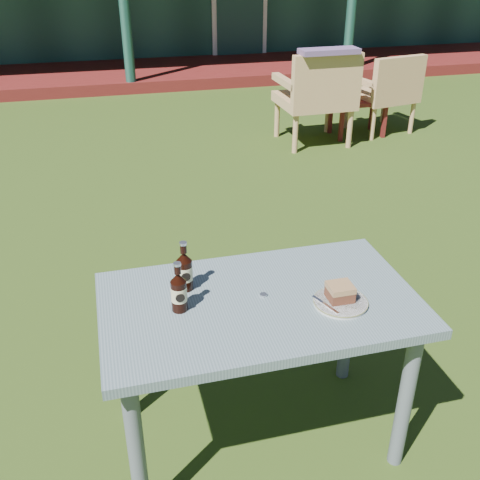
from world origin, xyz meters
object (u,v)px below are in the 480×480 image
object	(u,v)px
cola_bottle_near	(185,271)
side_table	(358,104)
cola_bottle_far	(179,291)
cafe_table	(259,321)
plate	(341,302)
armchair_right	(387,89)
cake_slice	(340,292)
armchair_left	(318,93)

from	to	relation	value
cola_bottle_near	side_table	xyz separation A→B (m)	(2.50, 3.69, -0.46)
side_table	cola_bottle_far	bearing A→B (deg)	-123.61
cafe_table	side_table	world-z (taller)	cafe_table
plate	cola_bottle_far	size ratio (longest dim) A/B	1.02
armchair_right	side_table	xyz separation A→B (m)	(-0.33, -0.02, -0.14)
cafe_table	armchair_right	bearing A→B (deg)	56.36
cola_bottle_near	cafe_table	bearing A→B (deg)	-28.98
cola_bottle_far	cake_slice	bearing A→B (deg)	-9.71
cola_bottle_near	cake_slice	bearing A→B (deg)	-23.18
armchair_left	armchair_right	size ratio (longest dim) A/B	1.13
cola_bottle_near	side_table	distance (m)	4.48
plate	side_table	world-z (taller)	plate
cola_bottle_far	armchair_right	xyz separation A→B (m)	(2.87, 3.84, -0.32)
plate	armchair_right	size ratio (longest dim) A/B	0.24
cake_slice	cola_bottle_near	distance (m)	0.59
cola_bottle_near	plate	bearing A→B (deg)	-24.52
cake_slice	cola_bottle_far	bearing A→B (deg)	170.29
cola_bottle_far	side_table	size ratio (longest dim) A/B	0.33
cake_slice	cola_bottle_near	xyz separation A→B (m)	(-0.54, 0.23, 0.04)
plate	cafe_table	bearing A→B (deg)	159.87
plate	cola_bottle_far	world-z (taller)	cola_bottle_far
plate	armchair_left	xyz separation A→B (m)	(1.40, 3.75, -0.19)
cola_bottle_near	armchair_left	world-z (taller)	armchair_left
cafe_table	cola_bottle_near	xyz separation A→B (m)	(-0.26, 0.14, 0.18)
armchair_left	cafe_table	bearing A→B (deg)	-114.77
plate	armchair_left	world-z (taller)	armchair_left
cafe_table	cola_bottle_near	bearing A→B (deg)	151.02
cola_bottle_far	armchair_right	size ratio (longest dim) A/B	0.23
armchair_right	side_table	bearing A→B (deg)	-176.88
armchair_left	armchair_right	xyz separation A→B (m)	(0.88, 0.21, -0.06)
cake_slice	armchair_right	size ratio (longest dim) A/B	0.11
armchair_left	armchair_right	bearing A→B (deg)	13.19
cafe_table	cola_bottle_far	bearing A→B (deg)	177.84
plate	cola_bottle_far	distance (m)	0.60
cafe_table	armchair_left	distance (m)	4.02
cafe_table	armchair_right	xyz separation A→B (m)	(2.56, 3.85, -0.14)
cafe_table	armchair_left	bearing A→B (deg)	65.23
cafe_table	armchair_left	size ratio (longest dim) A/B	1.25
cake_slice	side_table	size ratio (longest dim) A/B	0.15
cafe_table	side_table	bearing A→B (deg)	59.74
side_table	cafe_table	bearing A→B (deg)	-120.26
cola_bottle_far	armchair_right	bearing A→B (deg)	53.27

